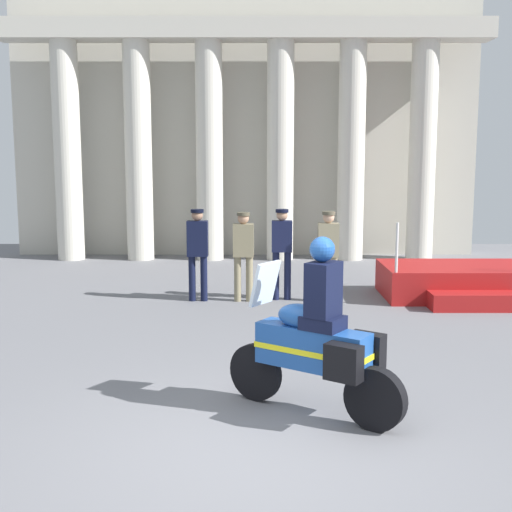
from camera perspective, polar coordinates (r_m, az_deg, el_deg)
ground_plane at (r=6.56m, az=-0.27°, el=-15.97°), size 28.97×28.97×0.00m
colonnade_backdrop at (r=17.98m, az=-0.96°, el=11.07°), size 12.30×1.53×6.92m
reviewing_stand at (r=13.48m, az=16.47°, el=-2.14°), size 2.77×2.21×1.51m
officer_in_row_0 at (r=12.57m, az=-4.97°, el=0.73°), size 0.38×0.24×1.71m
officer_in_row_1 at (r=12.50m, az=-1.11°, el=0.58°), size 0.38×0.24×1.66m
officer_in_row_2 at (r=12.65m, az=2.15°, el=0.81°), size 0.38×0.24×1.71m
officer_in_row_3 at (r=12.53m, az=6.05°, el=0.60°), size 0.38×0.24×1.68m
motorcycle_with_rider at (r=7.10m, az=5.24°, el=-7.22°), size 1.78×1.32×1.90m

